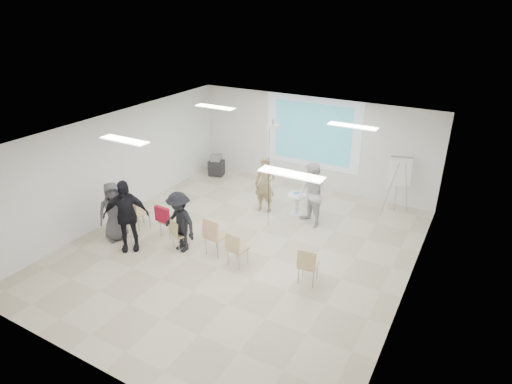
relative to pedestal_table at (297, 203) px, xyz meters
The scene contains 30 objects.
floor 2.46m from the pedestal_table, 101.25° to the right, with size 8.00×9.00×0.10m, color beige.
ceiling 3.61m from the pedestal_table, 101.25° to the right, with size 8.00×9.00×0.10m, color white.
wall_back 2.50m from the pedestal_table, 102.25° to the left, with size 8.00×0.10×3.00m, color silver.
wall_left 5.23m from the pedestal_table, 152.30° to the right, with size 0.10×9.00×3.00m, color silver.
wall_right 4.44m from the pedestal_table, 33.57° to the right, with size 0.10×9.00×3.00m, color silver.
projection_halo 2.62m from the pedestal_table, 102.61° to the left, with size 3.20×0.01×2.30m, color silver.
projection_image 2.61m from the pedestal_table, 102.70° to the left, with size 2.60×0.01×1.90m, color teal.
pedestal_table is the anchor object (origin of this frame).
player_left 1.12m from the pedestal_table, 166.75° to the right, with size 0.69×0.47×1.90m, color #8F7C58.
player_right 0.93m from the pedestal_table, 30.85° to the right, with size 0.96×0.77×2.00m, color silver.
controller_left 1.16m from the pedestal_table, behind, with size 0.04×0.11×0.04m, color white.
controller_right 1.06m from the pedestal_table, 13.96° to the right, with size 0.04×0.13×0.04m, color white.
chair_far_left 4.48m from the pedestal_table, 140.50° to the right, with size 0.53×0.56×0.91m.
chair_left_mid 3.74m from the pedestal_table, 131.23° to the right, with size 0.42×0.45×0.86m.
chair_left_inner 3.64m from the pedestal_table, 119.91° to the right, with size 0.51×0.52×0.81m.
chair_center 3.08m from the pedestal_table, 106.58° to the right, with size 0.52×0.55×1.00m.
chair_right_inner 3.10m from the pedestal_table, 93.06° to the right, with size 0.46×0.49×0.88m.
chair_right_far 3.31m from the pedestal_table, 61.71° to the right, with size 0.46×0.49×0.89m.
red_jacket 3.87m from the pedestal_table, 129.75° to the right, with size 0.44×0.10×0.42m, color #B5162E.
laptop 3.55m from the pedestal_table, 120.20° to the right, with size 0.30×0.21×0.02m, color black.
audience_left 4.79m from the pedestal_table, 127.88° to the right, with size 1.24×0.75×2.14m, color black.
audience_mid 3.64m from the pedestal_table, 118.69° to the right, with size 1.16×0.63×1.80m, color black.
audience_outer 5.04m from the pedestal_table, 135.06° to the right, with size 0.87×0.57×1.78m, color #545459.
flipchart_easel 3.08m from the pedestal_table, 33.61° to the left, with size 0.71×0.56×1.72m.
av_cart 3.98m from the pedestal_table, 159.80° to the left, with size 0.61×0.54×0.77m.
ceiling_projector 2.51m from the pedestal_table, 112.92° to the right, with size 0.30×0.25×3.00m.
fluor_panel_nw 3.61m from the pedestal_table, behind, with size 1.20×0.30×0.02m, color white.
fluor_panel_ne 3.04m from the pedestal_table, 13.77° to the right, with size 1.20×0.30×0.02m, color white.
fluor_panel_sw 5.28m from the pedestal_table, 122.54° to the right, with size 1.20×0.30×0.02m, color white.
fluor_panel_se 4.91m from the pedestal_table, 68.48° to the right, with size 1.20×0.30×0.02m, color white.
Camera 1 is at (4.87, -7.89, 5.83)m, focal length 30.00 mm.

